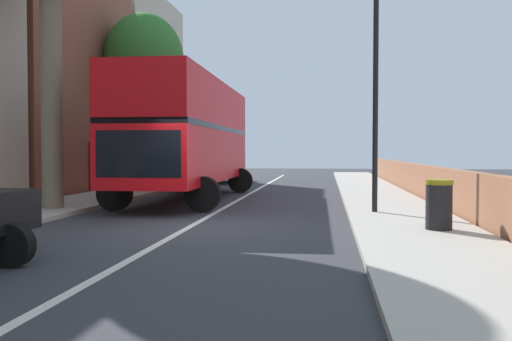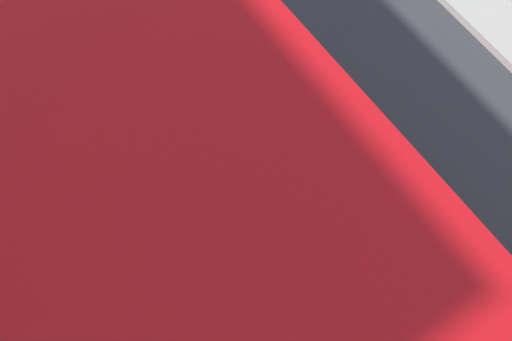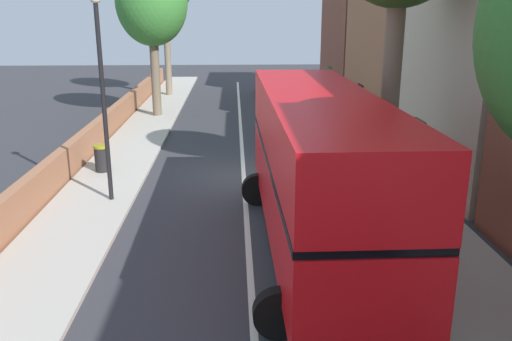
{
  "view_description": "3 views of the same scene",
  "coord_description": "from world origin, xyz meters",
  "px_view_note": "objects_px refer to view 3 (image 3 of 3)",
  "views": [
    {
      "loc": [
        3.04,
        -11.9,
        1.7
      ],
      "look_at": [
        0.95,
        4.27,
        1.13
      ],
      "focal_mm": 38.26,
      "sensor_mm": 36.0,
      "label": 1
    },
    {
      "loc": [
        -1.44,
        7.99,
        5.84
      ],
      "look_at": [
        -0.4,
        9.49,
        1.17
      ],
      "focal_mm": 34.4,
      "sensor_mm": 36.0,
      "label": 2
    },
    {
      "loc": [
        0.33,
        19.05,
        5.97
      ],
      "look_at": [
        -0.34,
        2.65,
        1.04
      ],
      "focal_mm": 37.79,
      "sensor_mm": 36.0,
      "label": 3
    }
  ],
  "objects_px": {
    "double_decker_bus": "(318,164)",
    "litter_bin_right": "(102,158)",
    "parked_car_red_left_1": "(282,98)",
    "lamppost_right": "(102,84)",
    "parked_car_silver_left_3": "(273,81)",
    "street_tree_right_3": "(152,3)",
    "parked_car_black_left_0": "(294,121)"
  },
  "relations": [
    {
      "from": "double_decker_bus",
      "to": "litter_bin_right",
      "type": "height_order",
      "value": "double_decker_bus"
    },
    {
      "from": "parked_car_red_left_1",
      "to": "lamppost_right",
      "type": "distance_m",
      "value": 16.79
    },
    {
      "from": "parked_car_silver_left_3",
      "to": "street_tree_right_3",
      "type": "height_order",
      "value": "street_tree_right_3"
    },
    {
      "from": "parked_car_black_left_0",
      "to": "litter_bin_right",
      "type": "relative_size",
      "value": 4.33
    },
    {
      "from": "parked_car_silver_left_3",
      "to": "litter_bin_right",
      "type": "height_order",
      "value": "parked_car_silver_left_3"
    },
    {
      "from": "street_tree_right_3",
      "to": "lamppost_right",
      "type": "bearing_deg",
      "value": 91.75
    },
    {
      "from": "parked_car_silver_left_3",
      "to": "lamppost_right",
      "type": "height_order",
      "value": "lamppost_right"
    },
    {
      "from": "double_decker_bus",
      "to": "parked_car_black_left_0",
      "type": "bearing_deg",
      "value": -93.71
    },
    {
      "from": "double_decker_bus",
      "to": "parked_car_black_left_0",
      "type": "relative_size",
      "value": 2.45
    },
    {
      "from": "parked_car_black_left_0",
      "to": "lamppost_right",
      "type": "relative_size",
      "value": 0.69
    },
    {
      "from": "double_decker_bus",
      "to": "parked_car_black_left_0",
      "type": "xyz_separation_m",
      "value": [
        -0.8,
        -12.38,
        -1.44
      ]
    },
    {
      "from": "parked_car_red_left_1",
      "to": "parked_car_silver_left_3",
      "type": "distance_m",
      "value": 7.71
    },
    {
      "from": "lamppost_right",
      "to": "street_tree_right_3",
      "type": "bearing_deg",
      "value": -88.25
    },
    {
      "from": "parked_car_red_left_1",
      "to": "parked_car_silver_left_3",
      "type": "xyz_separation_m",
      "value": [
        -0.0,
        -7.71,
        0.02
      ]
    },
    {
      "from": "parked_car_red_left_1",
      "to": "street_tree_right_3",
      "type": "bearing_deg",
      "value": 6.03
    },
    {
      "from": "parked_car_silver_left_3",
      "to": "lamppost_right",
      "type": "distance_m",
      "value": 23.95
    },
    {
      "from": "parked_car_black_left_0",
      "to": "litter_bin_right",
      "type": "distance_m",
      "value": 9.42
    },
    {
      "from": "parked_car_red_left_1",
      "to": "litter_bin_right",
      "type": "distance_m",
      "value": 14.26
    },
    {
      "from": "double_decker_bus",
      "to": "street_tree_right_3",
      "type": "bearing_deg",
      "value": -70.59
    },
    {
      "from": "parked_car_red_left_1",
      "to": "litter_bin_right",
      "type": "relative_size",
      "value": 4.13
    },
    {
      "from": "street_tree_right_3",
      "to": "litter_bin_right",
      "type": "bearing_deg",
      "value": 87.11
    },
    {
      "from": "double_decker_bus",
      "to": "parked_car_red_left_1",
      "type": "xyz_separation_m",
      "value": [
        -0.8,
        -19.03,
        -1.43
      ]
    },
    {
      "from": "double_decker_bus",
      "to": "parked_car_red_left_1",
      "type": "bearing_deg",
      "value": -92.4
    },
    {
      "from": "double_decker_bus",
      "to": "lamppost_right",
      "type": "relative_size",
      "value": 1.69
    },
    {
      "from": "parked_car_red_left_1",
      "to": "street_tree_right_3",
      "type": "distance_m",
      "value": 9.04
    },
    {
      "from": "parked_car_silver_left_3",
      "to": "lamppost_right",
      "type": "bearing_deg",
      "value": 73.38
    },
    {
      "from": "street_tree_right_3",
      "to": "lamppost_right",
      "type": "distance_m",
      "value": 14.53
    },
    {
      "from": "double_decker_bus",
      "to": "parked_car_silver_left_3",
      "type": "relative_size",
      "value": 2.29
    },
    {
      "from": "parked_car_black_left_0",
      "to": "parked_car_silver_left_3",
      "type": "xyz_separation_m",
      "value": [
        -0.0,
        -14.36,
        0.03
      ]
    },
    {
      "from": "street_tree_right_3",
      "to": "parked_car_red_left_1",
      "type": "bearing_deg",
      "value": -173.97
    },
    {
      "from": "street_tree_right_3",
      "to": "litter_bin_right",
      "type": "xyz_separation_m",
      "value": [
        0.56,
        11.17,
        -5.66
      ]
    },
    {
      "from": "parked_car_black_left_0",
      "to": "parked_car_red_left_1",
      "type": "bearing_deg",
      "value": -89.97
    }
  ]
}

